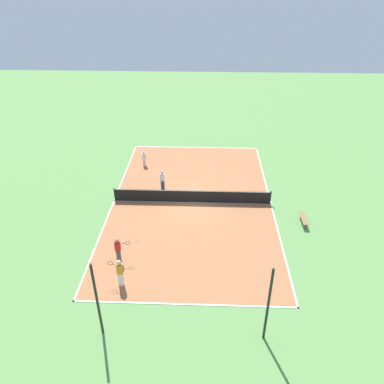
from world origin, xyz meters
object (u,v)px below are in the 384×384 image
(player_near_white, at_px, (162,179))
(fence_post_back_left, at_px, (268,306))
(player_far_white, at_px, (144,158))
(bench, at_px, (304,218))
(tennis_ball_left_sideline, at_px, (224,229))
(player_center_orange, at_px, (120,271))
(tennis_ball_far_baseline, at_px, (137,241))
(fence_post_back_right, at_px, (97,300))
(player_coach_red, at_px, (118,248))
(tennis_net, at_px, (192,196))

(player_near_white, bearing_deg, fence_post_back_left, 170.68)
(player_far_white, bearing_deg, bench, 135.21)
(player_far_white, xyz_separation_m, tennis_ball_left_sideline, (-6.66, 9.03, -0.73))
(bench, distance_m, player_far_white, 14.52)
(bench, distance_m, player_center_orange, 12.82)
(tennis_ball_far_baseline, distance_m, fence_post_back_right, 7.25)
(player_center_orange, bearing_deg, player_far_white, -62.17)
(player_coach_red, relative_size, tennis_ball_far_baseline, 24.38)
(player_coach_red, height_order, player_center_orange, player_center_orange)
(fence_post_back_left, bearing_deg, tennis_ball_far_baseline, -44.12)
(player_near_white, relative_size, tennis_ball_far_baseline, 23.91)
(player_coach_red, relative_size, fence_post_back_left, 0.38)
(tennis_ball_far_baseline, bearing_deg, player_coach_red, 68.61)
(tennis_ball_left_sideline, relative_size, fence_post_back_right, 0.02)
(tennis_ball_far_baseline, height_order, fence_post_back_left, fence_post_back_left)
(bench, xyz_separation_m, fence_post_back_right, (11.46, 9.33, 1.78))
(player_near_white, bearing_deg, bench, -146.32)
(tennis_net, distance_m, tennis_ball_left_sideline, 3.98)
(fence_post_back_right, bearing_deg, player_coach_red, -87.30)
(fence_post_back_right, bearing_deg, fence_post_back_left, 180.00)
(player_far_white, xyz_separation_m, player_near_white, (-2.04, 4.00, 0.16))
(player_coach_red, height_order, player_near_white, player_coach_red)
(tennis_net, xyz_separation_m, player_near_white, (2.36, -1.79, 0.39))
(player_far_white, bearing_deg, tennis_ball_left_sideline, 115.62)
(bench, height_order, player_coach_red, player_coach_red)
(tennis_ball_left_sideline, bearing_deg, tennis_ball_far_baseline, 15.02)
(tennis_ball_left_sideline, distance_m, fence_post_back_left, 8.81)
(bench, xyz_separation_m, tennis_ball_left_sideline, (5.37, 0.92, -0.33))
(tennis_ball_left_sideline, bearing_deg, fence_post_back_left, 100.40)
(tennis_net, relative_size, tennis_ball_far_baseline, 169.79)
(player_center_orange, xyz_separation_m, tennis_ball_left_sideline, (-5.82, -5.31, -0.99))
(player_far_white, relative_size, fence_post_back_right, 0.32)
(player_far_white, relative_size, player_near_white, 0.84)
(player_far_white, distance_m, tennis_ball_far_baseline, 10.61)
(tennis_ball_far_baseline, distance_m, tennis_ball_left_sideline, 5.78)
(player_far_white, relative_size, player_center_orange, 0.77)
(tennis_net, relative_size, player_far_white, 8.43)
(player_far_white, height_order, tennis_ball_far_baseline, player_far_white)
(tennis_net, distance_m, player_coach_red, 7.76)
(player_far_white, xyz_separation_m, fence_post_back_left, (-8.21, 17.44, 1.38))
(player_near_white, height_order, tennis_ball_far_baseline, player_near_white)
(player_near_white, distance_m, fence_post_back_left, 14.84)
(fence_post_back_left, distance_m, fence_post_back_right, 7.63)
(bench, xyz_separation_m, fence_post_back_left, (3.83, 9.33, 1.78))
(tennis_net, distance_m, bench, 7.99)
(tennis_net, height_order, player_near_white, player_near_white)
(player_center_orange, bearing_deg, bench, -126.44)
(player_near_white, bearing_deg, tennis_net, -161.21)
(player_coach_red, relative_size, player_center_orange, 0.94)
(bench, xyz_separation_m, player_near_white, (10.00, -4.11, 0.56))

